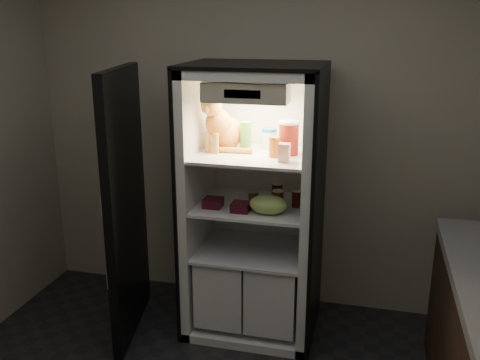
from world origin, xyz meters
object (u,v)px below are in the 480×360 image
(refrigerator, at_px, (255,221))
(salsa_jar, at_px, (275,147))
(pepper_jar, at_px, (289,138))
(cream_carton, at_px, (284,153))
(berry_box_right, at_px, (241,207))
(condiment_jar, at_px, (254,197))
(tabby_cat, at_px, (223,127))
(berry_box_left, at_px, (213,203))
(grape_bag, at_px, (268,204))
(soda_can_b, at_px, (296,199))
(soda_can_a, at_px, (277,193))
(soda_can_c, at_px, (278,201))
(mayo_tub, at_px, (269,139))
(parmesan_shaker, at_px, (246,136))

(refrigerator, distance_m, salsa_jar, 0.59)
(refrigerator, xyz_separation_m, pepper_jar, (0.23, -0.02, 0.61))
(cream_carton, bearing_deg, berry_box_right, -178.83)
(refrigerator, relative_size, condiment_jar, 19.90)
(tabby_cat, height_order, berry_box_left, tabby_cat)
(grape_bag, bearing_deg, cream_carton, 1.68)
(salsa_jar, relative_size, soda_can_b, 1.18)
(soda_can_a, bearing_deg, pepper_jar, -19.02)
(tabby_cat, relative_size, salsa_jar, 3.23)
(pepper_jar, distance_m, soda_can_c, 0.42)
(salsa_jar, height_order, grape_bag, salsa_jar)
(soda_can_c, relative_size, berry_box_right, 1.18)
(grape_bag, bearing_deg, berry_box_left, 175.27)
(salsa_jar, height_order, berry_box_left, salsa_jar)
(refrigerator, xyz_separation_m, soda_can_a, (0.15, 0.01, 0.22))
(refrigerator, bearing_deg, salsa_jar, -35.68)
(soda_can_c, bearing_deg, cream_carton, -54.22)
(pepper_jar, relative_size, berry_box_right, 1.88)
(refrigerator, bearing_deg, berry_box_right, -101.15)
(mayo_tub, xyz_separation_m, salsa_jar, (0.08, -0.22, -0.00))
(parmesan_shaker, distance_m, soda_can_b, 0.54)
(pepper_jar, xyz_separation_m, grape_bag, (-0.09, -0.20, -0.40))
(refrigerator, height_order, salsa_jar, refrigerator)
(grape_bag, bearing_deg, parmesan_shaker, 132.00)
(parmesan_shaker, height_order, berry_box_right, parmesan_shaker)
(pepper_jar, xyz_separation_m, soda_can_c, (-0.04, -0.13, -0.39))
(pepper_jar, bearing_deg, soda_can_a, 160.98)
(condiment_jar, bearing_deg, berry_box_left, -153.41)
(condiment_jar, xyz_separation_m, berry_box_right, (-0.05, -0.16, -0.02))
(mayo_tub, relative_size, soda_can_b, 1.27)
(soda_can_a, relative_size, grape_bag, 0.56)
(refrigerator, relative_size, cream_carton, 16.22)
(berry_box_left, bearing_deg, berry_box_right, -9.81)
(soda_can_a, bearing_deg, refrigerator, -177.62)
(salsa_jar, distance_m, condiment_jar, 0.40)
(parmesan_shaker, relative_size, soda_can_c, 1.43)
(tabby_cat, height_order, salsa_jar, tabby_cat)
(pepper_jar, distance_m, soda_can_b, 0.41)
(mayo_tub, bearing_deg, salsa_jar, -69.85)
(mayo_tub, height_order, salsa_jar, mayo_tub)
(tabby_cat, height_order, soda_can_b, tabby_cat)
(berry_box_right, bearing_deg, salsa_jar, 29.92)
(tabby_cat, distance_m, mayo_tub, 0.33)
(salsa_jar, height_order, cream_carton, salsa_jar)
(soda_can_c, bearing_deg, soda_can_b, 44.51)
(grape_bag, bearing_deg, soda_can_c, 53.37)
(refrigerator, bearing_deg, soda_can_c, -39.13)
(pepper_jar, relative_size, condiment_jar, 2.33)
(refrigerator, distance_m, pepper_jar, 0.65)
(parmesan_shaker, bearing_deg, salsa_jar, -28.61)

